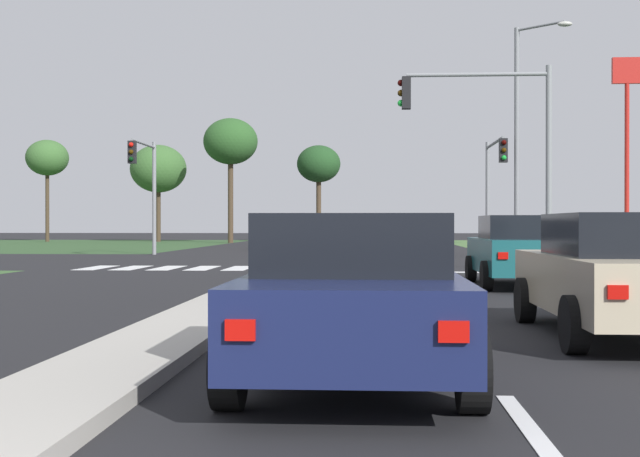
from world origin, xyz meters
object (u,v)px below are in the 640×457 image
object	(u,v)px
car_black_fourth	(366,258)
treeline_second	(158,169)
traffic_signal_far_left	(146,176)
treeline_fourth	(319,165)
treeline_third	(231,142)
traffic_signal_far_right	(494,174)
street_lamp_second	(521,129)
car_grey_seventh	(370,248)
fastfood_pole_sign	(627,109)
traffic_signal_near_right	(495,131)
car_teal_second	(519,250)
car_navy_sixth	(354,294)
car_beige_eighth	(622,274)
car_red_near	(284,235)
pedestrian_at_median	(327,227)
treeline_near	(47,158)

from	to	relation	value
car_black_fourth	treeline_second	xyz separation A→B (m)	(-16.85, 50.97, 4.99)
traffic_signal_far_left	treeline_fourth	xyz separation A→B (m)	(5.86, 28.71, 2.47)
treeline_second	treeline_third	world-z (taller)	treeline_third
traffic_signal_far_right	treeline_second	world-z (taller)	treeline_second
traffic_signal_far_left	street_lamp_second	world-z (taller)	street_lamp_second
car_grey_seventh	fastfood_pole_sign	world-z (taller)	fastfood_pole_sign
traffic_signal_near_right	treeline_second	world-z (taller)	treeline_second
car_teal_second	car_navy_sixth	bearing A→B (deg)	-106.70
car_grey_seventh	street_lamp_second	world-z (taller)	street_lamp_second
car_black_fourth	fastfood_pole_sign	distance (m)	41.65
car_grey_seventh	treeline_second	world-z (taller)	treeline_second
traffic_signal_near_right	fastfood_pole_sign	size ratio (longest dim) A/B	0.52
car_teal_second	car_beige_eighth	bearing A→B (deg)	-91.34
car_red_near	treeline_second	distance (m)	23.73
traffic_signal_far_left	pedestrian_at_median	xyz separation A→B (m)	(7.72, 5.92, -2.30)
traffic_signal_far_left	street_lamp_second	xyz separation A→B (m)	(15.90, -3.17, 1.59)
traffic_signal_far_right	pedestrian_at_median	xyz separation A→B (m)	(-7.48, 6.34, -2.29)
car_black_fourth	treeline_near	size ratio (longest dim) A/B	0.54
car_red_near	car_black_fourth	world-z (taller)	car_red_near
car_beige_eighth	pedestrian_at_median	size ratio (longest dim) A/B	2.54
treeline_second	treeline_near	bearing A→B (deg)	-179.15
traffic_signal_far_right	treeline_near	xyz separation A→B (m)	(-31.10, 29.56, 3.10)
traffic_signal_near_right	treeline_fourth	world-z (taller)	treeline_fourth
car_teal_second	treeline_near	bearing A→B (deg)	121.99
street_lamp_second	treeline_second	size ratio (longest dim) A/B	1.19
car_teal_second	car_beige_eighth	size ratio (longest dim) A/B	0.96
car_teal_second	pedestrian_at_median	bearing A→B (deg)	103.37
car_grey_seventh	street_lamp_second	xyz separation A→B (m)	(5.93, 11.95, 4.36)
traffic_signal_far_left	car_black_fourth	bearing A→B (deg)	-65.45
car_teal_second	fastfood_pole_sign	xyz separation A→B (m)	(12.32, 33.74, 7.67)
car_beige_eighth	traffic_signal_far_right	distance (m)	26.04
car_beige_eighth	treeline_second	world-z (taller)	treeline_second
fastfood_pole_sign	treeline_second	bearing A→B (deg)	157.97
car_red_near	car_grey_seventh	size ratio (longest dim) A/B	1.05
treeline_second	treeline_fourth	world-z (taller)	treeline_second
car_teal_second	treeline_near	xyz separation A→B (m)	(-29.22, 46.78, 5.84)
street_lamp_second	pedestrian_at_median	size ratio (longest dim) A/B	5.03
car_teal_second	car_beige_eighth	world-z (taller)	car_teal_second
traffic_signal_near_right	treeline_near	distance (m)	50.51
car_navy_sixth	street_lamp_second	xyz separation A→B (m)	(6.04, 26.03, 4.37)
car_teal_second	pedestrian_at_median	size ratio (longest dim) A/B	2.45
car_grey_seventh	car_beige_eighth	size ratio (longest dim) A/B	0.94
traffic_signal_far_right	fastfood_pole_sign	bearing A→B (deg)	57.68
traffic_signal_near_right	pedestrian_at_median	world-z (taller)	traffic_signal_near_right
car_navy_sixth	car_beige_eighth	xyz separation A→B (m)	(3.27, 2.97, 0.02)
car_navy_sixth	traffic_signal_far_left	bearing A→B (deg)	108.65
car_teal_second	car_navy_sixth	xyz separation A→B (m)	(-3.47, -11.55, -0.05)
street_lamp_second	traffic_signal_far_left	bearing A→B (deg)	168.71
traffic_signal_near_right	treeline_second	bearing A→B (deg)	116.64
pedestrian_at_median	treeline_third	xyz separation A→B (m)	(-8.23, 19.57, 6.24)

